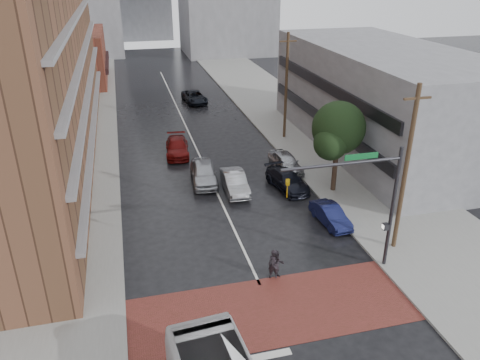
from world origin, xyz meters
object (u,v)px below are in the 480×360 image
pedestrian_b (277,264)px  car_travel_a (204,173)px  car_parked_near (331,215)px  car_parked_far (286,162)px  pedestrian_a (274,264)px  suv_travel (195,97)px  car_parked_mid (287,180)px  car_travel_b (235,182)px  car_travel_c (177,147)px

pedestrian_b → car_travel_a: size_ratio=0.35×
car_parked_near → car_parked_far: car_parked_far is taller
pedestrian_a → car_parked_near: bearing=54.5°
pedestrian_b → suv_travel: pedestrian_b is taller
car_parked_mid → pedestrian_a: bearing=-123.3°
pedestrian_b → car_parked_far: size_ratio=0.37×
suv_travel → pedestrian_a: bearing=-98.3°
pedestrian_b → suv_travel: bearing=92.1°
car_travel_b → pedestrian_a: bearing=-90.6°
car_travel_a → car_parked_mid: (5.93, -2.60, -0.15)m
car_travel_a → car_parked_mid: car_travel_a is taller
car_parked_near → car_parked_far: 8.86m
car_travel_a → pedestrian_a: bearing=-78.4°
car_parked_far → suv_travel: bearing=96.3°
car_travel_b → car_parked_mid: 4.00m
car_parked_far → car_parked_mid: bearing=-110.9°
car_parked_near → car_parked_mid: car_parked_mid is taller
pedestrian_a → car_parked_near: size_ratio=0.45×
pedestrian_a → car_parked_near: (5.39, 4.62, -0.23)m
car_parked_near → pedestrian_a: bearing=-144.7°
car_travel_a → car_travel_b: bearing=-41.6°
car_travel_b → car_parked_near: 7.95m
car_travel_a → car_parked_far: (6.91, 0.57, -0.06)m
pedestrian_a → car_travel_b: bearing=101.6°
car_travel_a → car_parked_near: bearing=-45.3°
suv_travel → car_travel_b: bearing=-98.3°
suv_travel → car_parked_far: (3.92, -22.31, 0.05)m
pedestrian_a → car_travel_a: bearing=110.7°
car_travel_a → car_travel_b: size_ratio=1.07×
pedestrian_b → car_parked_far: 14.48m
car_travel_c → pedestrian_a: bearing=-76.3°
pedestrian_a → car_parked_near: pedestrian_a is taller
car_travel_a → car_parked_mid: bearing=-18.8°
car_parked_far → pedestrian_a: bearing=-115.5°
pedestrian_b → suv_travel: (1.31, 35.81, -0.13)m
car_parked_near → car_parked_mid: size_ratio=0.81×
car_parked_mid → car_travel_b: bearing=162.2°
car_travel_c → car_parked_mid: 11.47m
car_parked_near → car_parked_far: bearing=84.8°
car_travel_b → car_travel_c: car_travel_b is taller
car_travel_c → car_parked_near: car_travel_c is taller
car_travel_a → car_travel_b: (1.97, -2.07, -0.08)m
car_travel_c → car_parked_mid: size_ratio=1.05×
car_parked_mid → car_parked_near: bearing=-90.4°
suv_travel → car_parked_far: 22.66m
pedestrian_b → suv_travel: size_ratio=0.33×
car_travel_b → car_parked_near: (4.94, -6.22, -0.12)m
suv_travel → car_parked_mid: 25.65m
car_travel_c → car_parked_mid: (7.18, -8.94, -0.03)m
car_parked_mid → car_travel_a: bearing=146.1°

